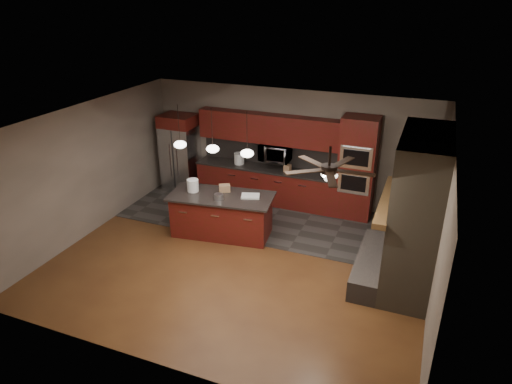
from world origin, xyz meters
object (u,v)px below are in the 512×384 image
at_px(white_bucket, 193,185).
at_px(cardboard_box, 225,188).
at_px(counter_box, 287,168).
at_px(paint_tray, 250,196).
at_px(kitchen_island, 222,215).
at_px(microwave, 275,153).
at_px(paint_can, 219,197).
at_px(oven_tower, 357,168).
at_px(counter_bucket, 239,158).
at_px(refrigerator, 180,153).

height_order(white_bucket, cardboard_box, white_bucket).
bearing_deg(counter_box, paint_tray, -86.76).
bearing_deg(cardboard_box, paint_tray, -34.39).
xyz_separation_m(kitchen_island, paint_tray, (0.60, 0.16, 0.47)).
relative_size(kitchen_island, paint_tray, 6.12).
bearing_deg(kitchen_island, counter_box, 57.79).
height_order(paint_tray, cardboard_box, cardboard_box).
distance_m(microwave, cardboard_box, 1.86).
bearing_deg(paint_can, oven_tower, 41.07).
height_order(kitchen_island, paint_tray, paint_tray).
xyz_separation_m(oven_tower, microwave, (-1.98, 0.06, 0.11)).
xyz_separation_m(white_bucket, paint_can, (0.70, -0.18, -0.07)).
bearing_deg(kitchen_island, microwave, 67.85).
xyz_separation_m(white_bucket, counter_bucket, (0.23, 1.95, -0.01)).
bearing_deg(microwave, paint_tray, -87.05).
xyz_separation_m(oven_tower, kitchen_island, (-2.48, -1.92, -0.73)).
xyz_separation_m(oven_tower, white_bucket, (-3.14, -1.94, -0.14)).
bearing_deg(microwave, cardboard_box, -106.82).
bearing_deg(paint_can, counter_box, 68.76).
height_order(white_bucket, paint_can, white_bucket).
distance_m(oven_tower, microwave, 1.98).
bearing_deg(paint_tray, paint_can, -164.90).
height_order(cardboard_box, counter_box, counter_box).
bearing_deg(white_bucket, paint_can, -14.64).
distance_m(microwave, refrigerator, 2.59).
relative_size(microwave, kitchen_island, 0.32).
height_order(oven_tower, cardboard_box, oven_tower).
relative_size(white_bucket, paint_tray, 0.70).
distance_m(white_bucket, paint_can, 0.73).
bearing_deg(oven_tower, paint_tray, -136.94).
height_order(oven_tower, refrigerator, oven_tower).
bearing_deg(refrigerator, paint_tray, -32.33).
bearing_deg(kitchen_island, counter_bucket, 94.61).
bearing_deg(paint_tray, refrigerator, 129.41).
xyz_separation_m(white_bucket, cardboard_box, (0.63, 0.24, -0.06)).
distance_m(oven_tower, paint_tray, 2.59).
distance_m(refrigerator, paint_can, 2.94).
bearing_deg(microwave, counter_bucket, -176.92).
distance_m(paint_tray, cardboard_box, 0.63).
relative_size(paint_can, counter_bucket, 0.66).
xyz_separation_m(refrigerator, white_bucket, (1.40, -1.87, 0.05)).
xyz_separation_m(cardboard_box, counter_bucket, (-0.40, 1.71, 0.05)).
relative_size(kitchen_island, paint_can, 12.37).
bearing_deg(refrigerator, cardboard_box, -38.56).
height_order(kitchen_island, counter_bucket, counter_bucket).
bearing_deg(cardboard_box, white_bucket, 172.07).
relative_size(microwave, cardboard_box, 3.15).
bearing_deg(paint_tray, oven_tower, 24.81).
relative_size(oven_tower, microwave, 3.25).
bearing_deg(paint_can, kitchen_island, 103.22).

